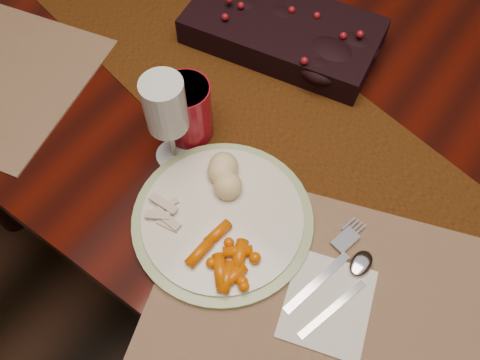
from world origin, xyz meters
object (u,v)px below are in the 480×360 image
Objects in this scene: centerpiece at (283,27)px; mashed_potatoes at (229,179)px; placemat_main at (317,302)px; wine_glass at (168,123)px; turkey_shreds at (167,214)px; dining_table at (313,203)px; napkin at (328,304)px; red_cup at (187,110)px; dinner_plate at (223,219)px; baby_carrots at (224,253)px.

centerpiece reaches higher than mashed_potatoes.
placemat_main is 0.36m from wine_glass.
wine_glass is at bearing 125.24° from turkey_shreds.
dining_table is 0.53m from napkin.
wine_glass is at bearing 178.16° from mashed_potatoes.
turkey_shreds is at bearing -62.55° from red_cup.
placemat_main is 0.27m from turkey_shreds.
baby_carrots reaches higher than dinner_plate.
turkey_shreds is at bearing -145.57° from dinner_plate.
turkey_shreds reaches higher than dining_table.
dining_table is 0.56m from wine_glass.
dining_table is 0.50m from dinner_plate.
centerpiece is 3.23× the size of red_cup.
dinner_plate is 2.53× the size of red_cup.
red_cup is (-0.01, -0.28, 0.02)m from centerpiece.
red_cup is (-0.36, 0.13, 0.05)m from napkin.
napkin is at bearing -19.59° from red_cup.
centerpiece is 0.36m from mashed_potatoes.
mashed_potatoes is 0.24m from napkin.
napkin is 0.37m from wine_glass.
baby_carrots is at bearing -29.45° from wine_glass.
placemat_main is 0.19m from dinner_plate.
wine_glass reaches higher than centerpiece.
centerpiece is at bearing 112.78° from baby_carrots.
dining_table is 4.86× the size of centerpiece.
baby_carrots is (0.04, -0.05, 0.02)m from dinner_plate.
wine_glass is (-0.34, 0.08, 0.09)m from placemat_main.
napkin is at bearing -16.68° from mashed_potatoes.
dinner_plate reaches higher than placemat_main.
red_cup is 0.06m from wine_glass.
dinner_plate is at bearing 154.25° from placemat_main.
mashed_potatoes is at bearing -24.52° from red_cup.
placemat_main is at bearing 5.45° from turkey_shreds.
mashed_potatoes is (-0.22, 0.07, 0.04)m from placemat_main.
mashed_potatoes is (-0.06, -0.26, 0.42)m from dining_table.
dinner_plate is 0.20m from red_cup.
dining_table is at bearing -24.16° from centerpiece.
turkey_shreds is 0.55× the size of red_cup.
turkey_shreds is 0.14m from wine_glass.
red_cup reaches higher than mashed_potatoes.
placemat_main reaches higher than dining_table.
dining_table is at bearing 77.63° from mashed_potatoes.
red_cup is (-0.35, 0.13, 0.06)m from placemat_main.
placemat_main is 5.54× the size of mashed_potatoes.
wine_glass is at bearing 159.35° from dinner_plate.
baby_carrots is at bearing 171.27° from placemat_main.
dinner_plate is at bearing -20.65° from wine_glass.
placemat_main is 3.38× the size of napkin.
mashed_potatoes is (-0.02, 0.05, 0.03)m from dinner_plate.
napkin is 0.39m from red_cup.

